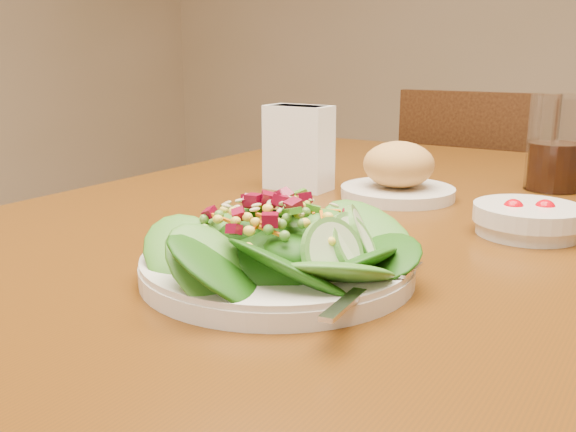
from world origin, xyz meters
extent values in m
cube|color=#512808|center=(0.00, 0.00, 0.73)|extent=(0.90, 1.40, 0.04)
cylinder|color=#3A1E0C|center=(-0.39, 0.64, 0.35)|extent=(0.07, 0.07, 0.71)
cube|color=#3A1E0C|center=(-0.06, 0.98, 0.41)|extent=(0.41, 0.41, 0.04)
cylinder|color=#3A1E0C|center=(0.11, 1.16, 0.20)|extent=(0.04, 0.04, 0.39)
cylinder|color=#3A1E0C|center=(-0.24, 1.15, 0.20)|extent=(0.04, 0.04, 0.39)
cylinder|color=#3A1E0C|center=(0.11, 0.81, 0.20)|extent=(0.04, 0.04, 0.39)
cylinder|color=#3A1E0C|center=(-0.23, 0.81, 0.20)|extent=(0.04, 0.04, 0.39)
cube|color=#3A1E0C|center=(-0.06, 0.79, 0.65)|extent=(0.39, 0.03, 0.44)
cylinder|color=silver|center=(0.06, -0.28, 0.76)|extent=(0.27, 0.27, 0.02)
ellipsoid|color=#11370A|center=(0.06, -0.28, 0.79)|extent=(0.18, 0.18, 0.04)
cube|color=silver|center=(0.18, -0.31, 0.77)|extent=(0.05, 0.18, 0.01)
cylinder|color=silver|center=(0.02, 0.11, 0.76)|extent=(0.17, 0.17, 0.02)
ellipsoid|color=#CE9349|center=(0.02, 0.11, 0.80)|extent=(0.11, 0.11, 0.07)
cylinder|color=silver|center=(0.24, 0.01, 0.77)|extent=(0.13, 0.13, 0.04)
sphere|color=#CF000C|center=(0.25, 0.02, 0.78)|extent=(0.03, 0.03, 0.03)
sphere|color=#CF000C|center=(0.22, 0.00, 0.78)|extent=(0.03, 0.03, 0.03)
cylinder|color=silver|center=(0.21, 0.30, 0.83)|extent=(0.09, 0.09, 0.15)
cylinder|color=black|center=(0.21, 0.30, 0.79)|extent=(0.08, 0.08, 0.08)
cube|color=white|center=(-0.14, 0.09, 0.82)|extent=(0.10, 0.06, 0.14)
cube|color=white|center=(-0.14, 0.09, 0.83)|extent=(0.09, 0.05, 0.11)
camera|label=1|loc=(0.39, -0.79, 0.97)|focal=40.00mm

